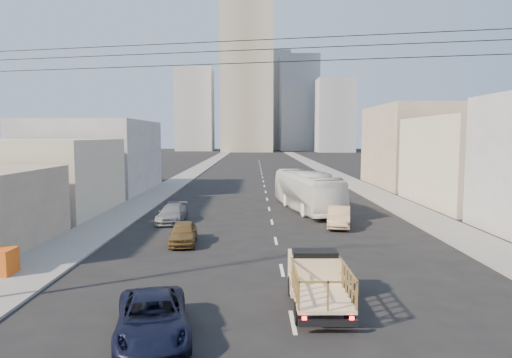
{
  "coord_description": "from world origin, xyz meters",
  "views": [
    {
      "loc": [
        -1.32,
        -12.9,
        6.3
      ],
      "look_at": [
        -1.18,
        16.53,
        3.5
      ],
      "focal_mm": 32.0,
      "sensor_mm": 36.0,
      "label": 1
    }
  ],
  "objects_px": {
    "navy_pickup": "(152,318)",
    "city_bus": "(307,191)",
    "flatbed_pickup": "(318,278)",
    "sedan_tan": "(339,217)",
    "sedan_grey": "(172,214)",
    "sedan_brown": "(183,233)"
  },
  "relations": [
    {
      "from": "sedan_brown",
      "to": "navy_pickup",
      "type": "bearing_deg",
      "value": -89.72
    },
    {
      "from": "flatbed_pickup",
      "to": "sedan_tan",
      "type": "relative_size",
      "value": 1.03
    },
    {
      "from": "flatbed_pickup",
      "to": "sedan_grey",
      "type": "relative_size",
      "value": 1.01
    },
    {
      "from": "flatbed_pickup",
      "to": "sedan_brown",
      "type": "distance_m",
      "value": 11.81
    },
    {
      "from": "flatbed_pickup",
      "to": "sedan_grey",
      "type": "bearing_deg",
      "value": 116.62
    },
    {
      "from": "flatbed_pickup",
      "to": "sedan_brown",
      "type": "xyz_separation_m",
      "value": [
        -6.47,
        9.87,
        -0.44
      ]
    },
    {
      "from": "navy_pickup",
      "to": "city_bus",
      "type": "height_order",
      "value": "city_bus"
    },
    {
      "from": "flatbed_pickup",
      "to": "city_bus",
      "type": "relative_size",
      "value": 0.37
    },
    {
      "from": "city_bus",
      "to": "sedan_tan",
      "type": "bearing_deg",
      "value": -89.6
    },
    {
      "from": "navy_pickup",
      "to": "sedan_grey",
      "type": "xyz_separation_m",
      "value": [
        -2.81,
        19.22,
        -0.02
      ]
    },
    {
      "from": "sedan_grey",
      "to": "city_bus",
      "type": "bearing_deg",
      "value": 28.47
    },
    {
      "from": "flatbed_pickup",
      "to": "navy_pickup",
      "type": "distance_m",
      "value": 6.12
    },
    {
      "from": "sedan_brown",
      "to": "sedan_grey",
      "type": "bearing_deg",
      "value": 101.21
    },
    {
      "from": "sedan_brown",
      "to": "sedan_grey",
      "type": "xyz_separation_m",
      "value": [
        -1.85,
        6.72,
        -0.01
      ]
    },
    {
      "from": "city_bus",
      "to": "sedan_tan",
      "type": "relative_size",
      "value": 2.76
    },
    {
      "from": "navy_pickup",
      "to": "sedan_grey",
      "type": "height_order",
      "value": "navy_pickup"
    },
    {
      "from": "flatbed_pickup",
      "to": "sedan_grey",
      "type": "distance_m",
      "value": 18.57
    },
    {
      "from": "flatbed_pickup",
      "to": "navy_pickup",
      "type": "height_order",
      "value": "flatbed_pickup"
    },
    {
      "from": "navy_pickup",
      "to": "sedan_grey",
      "type": "bearing_deg",
      "value": 85.75
    },
    {
      "from": "flatbed_pickup",
      "to": "sedan_grey",
      "type": "height_order",
      "value": "flatbed_pickup"
    },
    {
      "from": "sedan_tan",
      "to": "sedan_grey",
      "type": "relative_size",
      "value": 0.98
    },
    {
      "from": "navy_pickup",
      "to": "sedan_tan",
      "type": "distance_m",
      "value": 19.69
    }
  ]
}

